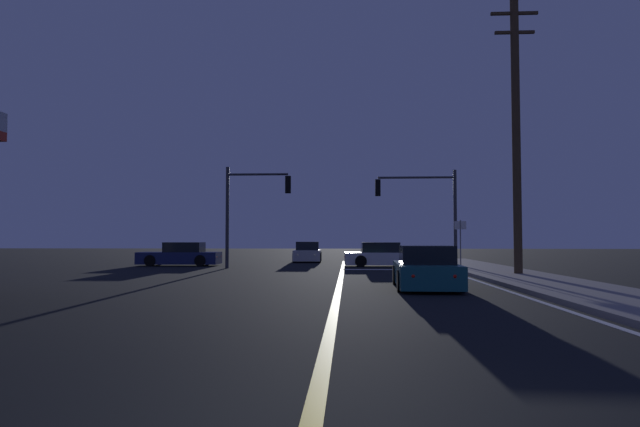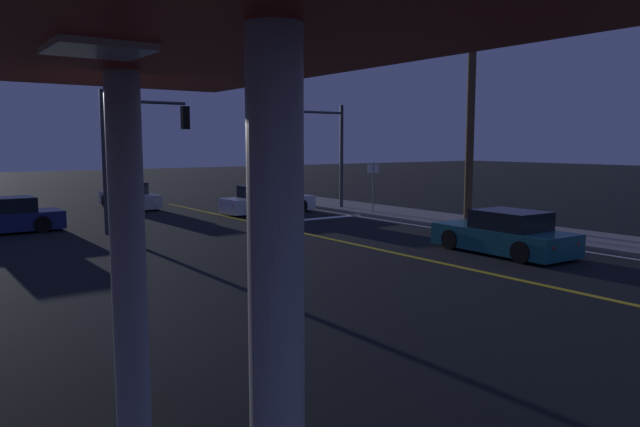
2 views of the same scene
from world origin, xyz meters
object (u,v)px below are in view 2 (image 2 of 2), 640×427
at_px(car_far_approaching_teal, 505,235).
at_px(traffic_signal_far_left, 137,139).
at_px(utility_pole_right, 472,81).
at_px(car_distant_tail_silver, 129,197).
at_px(car_parked_curb_white, 267,201).
at_px(traffic_signal_near_right, 315,139).
at_px(street_sign_corner, 373,180).

bearing_deg(car_far_approaching_teal, traffic_signal_far_left, 126.00).
relative_size(car_far_approaching_teal, utility_pole_right, 0.39).
xyz_separation_m(car_distant_tail_silver, traffic_signal_far_left, (-2.34, -8.51, 2.95)).
height_order(car_parked_curb_white, car_distant_tail_silver, same).
relative_size(traffic_signal_near_right, traffic_signal_far_left, 0.99).
bearing_deg(traffic_signal_near_right, car_distant_tail_silver, -46.01).
relative_size(car_distant_tail_silver, traffic_signal_near_right, 0.86).
bearing_deg(car_distant_tail_silver, utility_pole_right, 121.69).
xyz_separation_m(car_parked_curb_white, car_distant_tail_silver, (-4.74, 6.08, -0.00)).
bearing_deg(car_parked_curb_white, traffic_signal_near_right, 62.24).
xyz_separation_m(car_distant_tail_silver, utility_pole_right, (9.62, -14.40, 5.31)).
distance_m(car_parked_curb_white, car_distant_tail_silver, 7.71).
bearing_deg(car_far_approaching_teal, traffic_signal_near_right, 84.28).
xyz_separation_m(car_far_approaching_teal, traffic_signal_near_right, (1.68, 12.53, 2.97)).
bearing_deg(car_far_approaching_teal, utility_pole_right, 51.70).
bearing_deg(car_far_approaching_teal, car_parked_curb_white, 93.81).
distance_m(car_far_approaching_teal, traffic_signal_far_left, 13.76).
height_order(car_parked_curb_white, traffic_signal_far_left, traffic_signal_far_left).
xyz_separation_m(traffic_signal_far_left, street_sign_corner, (10.56, -1.40, -1.89)).
relative_size(car_far_approaching_teal, car_parked_curb_white, 0.97).
bearing_deg(car_distant_tail_silver, street_sign_corner, 127.61).
height_order(car_distant_tail_silver, traffic_signal_far_left, traffic_signal_far_left).
bearing_deg(street_sign_corner, traffic_signal_far_left, 172.45).
bearing_deg(car_parked_curb_white, car_distant_tail_silver, -144.02).
relative_size(car_parked_curb_white, car_distant_tail_silver, 1.01).
distance_m(car_parked_curb_white, street_sign_corner, 5.28).
distance_m(traffic_signal_far_left, street_sign_corner, 10.82).
relative_size(car_parked_curb_white, traffic_signal_near_right, 0.87).
distance_m(car_distant_tail_silver, traffic_signal_near_right, 10.32).
height_order(car_distant_tail_silver, utility_pole_right, utility_pole_right).
height_order(traffic_signal_near_right, traffic_signal_far_left, traffic_signal_far_left).
bearing_deg(utility_pole_right, car_far_approaching_teal, -130.22).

